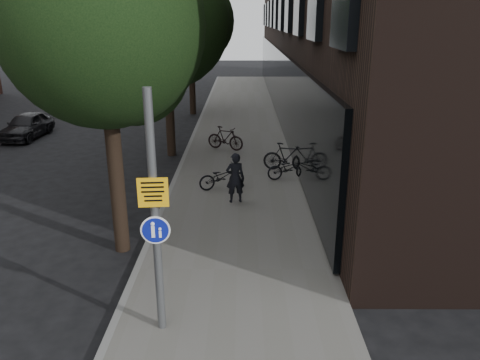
{
  "coord_description": "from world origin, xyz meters",
  "views": [
    {
      "loc": [
        0.37,
        -5.91,
        5.44
      ],
      "look_at": [
        0.32,
        4.02,
        2.0
      ],
      "focal_mm": 35.0,
      "sensor_mm": 36.0,
      "label": 1
    }
  ],
  "objects_px": {
    "pedestrian": "(235,178)",
    "parked_bike_facade_near": "(289,168)",
    "signpost": "(155,216)",
    "parked_car_near": "(27,125)"
  },
  "relations": [
    {
      "from": "pedestrian",
      "to": "parked_bike_facade_near",
      "type": "bearing_deg",
      "value": -142.7
    },
    {
      "from": "pedestrian",
      "to": "parked_bike_facade_near",
      "type": "relative_size",
      "value": 1.0
    },
    {
      "from": "signpost",
      "to": "parked_bike_facade_near",
      "type": "height_order",
      "value": "signpost"
    },
    {
      "from": "signpost",
      "to": "parked_bike_facade_near",
      "type": "xyz_separation_m",
      "value": [
        3.09,
        8.3,
        -1.78
      ]
    },
    {
      "from": "pedestrian",
      "to": "parked_car_near",
      "type": "distance_m",
      "value": 13.25
    },
    {
      "from": "signpost",
      "to": "pedestrian",
      "type": "height_order",
      "value": "signpost"
    },
    {
      "from": "signpost",
      "to": "parked_car_near",
      "type": "bearing_deg",
      "value": 116.57
    },
    {
      "from": "pedestrian",
      "to": "signpost",
      "type": "bearing_deg",
      "value": 66.61
    },
    {
      "from": "pedestrian",
      "to": "parked_bike_facade_near",
      "type": "height_order",
      "value": "pedestrian"
    },
    {
      "from": "parked_bike_facade_near",
      "to": "parked_car_near",
      "type": "xyz_separation_m",
      "value": [
        -11.94,
        6.43,
        0.08
      ]
    }
  ]
}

